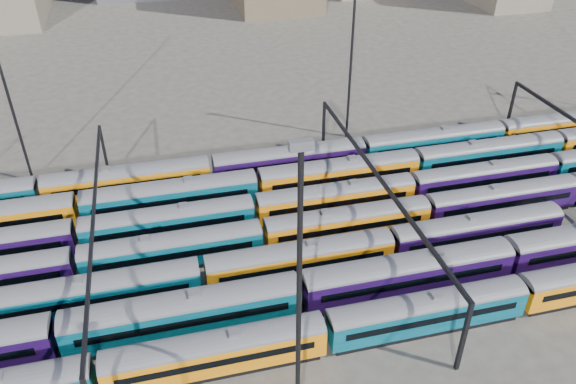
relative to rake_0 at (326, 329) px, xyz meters
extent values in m
plane|color=#45403A|center=(0.54, 15.00, -2.53)|extent=(500.00, 500.00, 0.00)
cube|color=black|center=(-9.84, 0.00, -2.19)|extent=(18.12, 2.35, 0.67)
cube|color=orange|center=(-9.84, 0.00, -0.48)|extent=(19.07, 2.77, 2.77)
cylinder|color=#4C4C51|center=(-9.84, 0.00, 0.90)|extent=(19.07, 2.77, 2.77)
cube|color=black|center=(-9.84, -1.40, -0.15)|extent=(16.78, 0.06, 0.72)
cube|color=black|center=(-9.84, 1.40, -0.15)|extent=(16.78, 0.06, 0.72)
cube|color=slate|center=(-9.84, 0.00, 1.64)|extent=(0.95, 0.86, 0.33)
cube|color=black|center=(9.84, 0.00, -2.19)|extent=(18.12, 2.35, 0.67)
cube|color=#054052|center=(9.84, 0.00, -0.48)|extent=(19.07, 2.77, 2.77)
cylinder|color=#4C4C51|center=(9.84, 0.00, 0.90)|extent=(19.07, 2.77, 2.77)
cube|color=black|center=(9.84, -1.40, -0.15)|extent=(16.78, 0.06, 0.72)
cube|color=black|center=(9.84, 1.40, -0.15)|extent=(16.78, 0.06, 0.72)
cube|color=slate|center=(9.84, 0.00, 1.64)|extent=(0.95, 0.86, 0.33)
cube|color=black|center=(-12.05, 5.00, -2.15)|extent=(20.50, 2.66, 0.76)
cube|color=#054052|center=(-12.05, 5.00, -0.21)|extent=(21.58, 3.13, 3.13)
cylinder|color=#4C4C51|center=(-12.05, 5.00, 1.36)|extent=(21.58, 3.13, 3.13)
cube|color=black|center=(-12.05, 3.42, 0.17)|extent=(18.99, 0.06, 0.81)
cube|color=black|center=(-12.05, 6.58, 0.17)|extent=(18.99, 0.06, 0.81)
cube|color=slate|center=(-12.05, 5.00, 2.19)|extent=(1.08, 0.97, 0.38)
cube|color=black|center=(10.13, 5.00, -2.15)|extent=(20.50, 2.66, 0.76)
cube|color=#190734|center=(10.13, 5.00, -0.21)|extent=(21.58, 3.13, 3.13)
cylinder|color=#4C4C51|center=(10.13, 5.00, 1.36)|extent=(21.58, 3.13, 3.13)
cube|color=black|center=(10.13, 3.42, 0.17)|extent=(18.99, 0.06, 0.81)
cube|color=black|center=(10.13, 6.58, 0.17)|extent=(18.99, 0.06, 0.81)
cube|color=slate|center=(10.13, 5.00, 2.19)|extent=(1.08, 0.97, 0.38)
cube|color=black|center=(-19.89, 10.00, -2.18)|extent=(18.66, 2.42, 0.69)
cube|color=#054052|center=(-19.89, 10.00, -0.42)|extent=(19.65, 2.85, 2.85)
cylinder|color=#4C4C51|center=(-19.89, 10.00, 1.01)|extent=(19.65, 2.85, 2.85)
cube|color=black|center=(-19.89, 8.56, -0.07)|extent=(17.29, 0.06, 0.74)
cube|color=black|center=(-19.89, 11.44, -0.07)|extent=(17.29, 0.06, 0.74)
cube|color=slate|center=(-19.89, 10.00, 1.77)|extent=(0.98, 0.88, 0.34)
cube|color=black|center=(0.36, 10.00, -2.18)|extent=(18.66, 2.42, 0.69)
cube|color=orange|center=(0.36, 10.00, -0.42)|extent=(19.65, 2.85, 2.85)
cylinder|color=#4C4C51|center=(0.36, 10.00, 1.01)|extent=(19.65, 2.85, 2.85)
cube|color=black|center=(0.36, 8.56, -0.07)|extent=(17.29, 0.06, 0.74)
cube|color=black|center=(0.36, 11.44, -0.07)|extent=(17.29, 0.06, 0.74)
cube|color=slate|center=(0.36, 10.00, 1.77)|extent=(0.98, 0.88, 0.34)
cube|color=black|center=(20.60, 10.00, -2.18)|extent=(18.66, 2.42, 0.69)
cube|color=#190734|center=(20.60, 10.00, -0.42)|extent=(19.65, 2.85, 2.85)
cylinder|color=#4C4C51|center=(20.60, 10.00, 1.01)|extent=(19.65, 2.85, 2.85)
cube|color=black|center=(20.60, 8.56, -0.07)|extent=(17.29, 0.06, 0.74)
cube|color=black|center=(20.60, 11.44, -0.07)|extent=(17.29, 0.06, 0.74)
cube|color=slate|center=(20.60, 10.00, 1.77)|extent=(0.98, 0.88, 0.34)
cube|color=black|center=(-12.37, 15.00, -2.20)|extent=(18.09, 2.35, 0.67)
cube|color=#054052|center=(-12.37, 15.00, -0.48)|extent=(19.04, 2.76, 2.76)
cylinder|color=#4C4C51|center=(-12.37, 15.00, 0.90)|extent=(19.04, 2.76, 2.76)
cube|color=black|center=(-12.37, 13.60, -0.15)|extent=(16.76, 0.06, 0.71)
cube|color=black|center=(-12.37, 16.40, -0.15)|extent=(16.76, 0.06, 0.71)
cube|color=slate|center=(-12.37, 15.00, 1.64)|extent=(0.95, 0.86, 0.33)
cube|color=black|center=(7.28, 15.00, -2.20)|extent=(18.09, 2.35, 0.67)
cube|color=orange|center=(7.28, 15.00, -0.48)|extent=(19.04, 2.76, 2.76)
cylinder|color=#4C4C51|center=(7.28, 15.00, 0.90)|extent=(19.04, 2.76, 2.76)
cube|color=black|center=(7.28, 13.60, -0.15)|extent=(16.76, 0.06, 0.71)
cube|color=black|center=(7.28, 16.40, -0.15)|extent=(16.76, 0.06, 0.71)
cube|color=slate|center=(7.28, 15.00, 1.64)|extent=(0.95, 0.86, 0.33)
cube|color=black|center=(26.92, 15.00, -2.20)|extent=(18.09, 2.35, 0.67)
cube|color=#190734|center=(26.92, 15.00, -0.48)|extent=(19.04, 2.76, 2.76)
cylinder|color=#4C4C51|center=(26.92, 15.00, 0.90)|extent=(19.04, 2.76, 2.76)
cube|color=black|center=(26.92, 13.60, -0.15)|extent=(16.76, 0.06, 0.71)
cube|color=black|center=(26.92, 16.40, -0.15)|extent=(16.76, 0.06, 0.71)
cube|color=slate|center=(26.92, 15.00, 1.64)|extent=(0.95, 0.86, 0.33)
cube|color=black|center=(-12.45, 20.00, -2.19)|extent=(18.37, 2.38, 0.68)
cube|color=#054052|center=(-12.45, 20.00, -0.45)|extent=(19.34, 2.80, 2.80)
cylinder|color=#4C4C51|center=(-12.45, 20.00, 0.95)|extent=(19.34, 2.80, 2.80)
cube|color=black|center=(-12.45, 18.58, -0.11)|extent=(17.02, 0.06, 0.73)
cube|color=black|center=(-12.45, 21.42, -0.11)|extent=(17.02, 0.06, 0.73)
cube|color=slate|center=(-12.45, 20.00, 1.70)|extent=(0.97, 0.87, 0.34)
cube|color=black|center=(7.49, 20.00, -2.19)|extent=(18.37, 2.38, 0.68)
cube|color=orange|center=(7.49, 20.00, -0.45)|extent=(19.34, 2.80, 2.80)
cylinder|color=#4C4C51|center=(7.49, 20.00, 0.95)|extent=(19.34, 2.80, 2.80)
cube|color=black|center=(7.49, 18.58, -0.11)|extent=(17.02, 0.06, 0.73)
cube|color=black|center=(7.49, 21.42, -0.11)|extent=(17.02, 0.06, 0.73)
cube|color=slate|center=(7.49, 20.00, 1.70)|extent=(0.97, 0.87, 0.34)
cube|color=black|center=(27.43, 20.00, -2.19)|extent=(18.37, 2.38, 0.68)
cube|color=#190734|center=(27.43, 20.00, -0.45)|extent=(19.34, 2.80, 2.80)
cylinder|color=#4C4C51|center=(27.43, 20.00, 0.95)|extent=(19.34, 2.80, 2.80)
cube|color=black|center=(27.43, 18.58, -0.11)|extent=(17.02, 0.06, 0.73)
cube|color=black|center=(27.43, 21.42, -0.11)|extent=(17.02, 0.06, 0.73)
cube|color=slate|center=(27.43, 20.00, 1.70)|extent=(0.97, 0.87, 0.34)
cube|color=black|center=(-11.82, 25.00, -2.16)|extent=(19.77, 2.56, 0.73)
cube|color=#054052|center=(-11.82, 25.00, -0.29)|extent=(20.81, 3.02, 3.02)
cylinder|color=#4C4C51|center=(-11.82, 25.00, 1.22)|extent=(20.81, 3.02, 3.02)
cube|color=black|center=(-11.82, 23.47, 0.07)|extent=(18.31, 0.06, 0.78)
cube|color=black|center=(-11.82, 26.53, 0.07)|extent=(18.31, 0.06, 0.78)
cube|color=slate|center=(-11.82, 25.00, 2.02)|extent=(1.04, 0.94, 0.36)
cube|color=black|center=(9.59, 25.00, -2.16)|extent=(19.77, 2.56, 0.73)
cube|color=orange|center=(9.59, 25.00, -0.29)|extent=(20.81, 3.02, 3.02)
cylinder|color=#4C4C51|center=(9.59, 25.00, 1.22)|extent=(20.81, 3.02, 3.02)
cube|color=black|center=(9.59, 23.47, 0.07)|extent=(18.31, 0.06, 0.78)
cube|color=black|center=(9.59, 26.53, 0.07)|extent=(18.31, 0.06, 0.78)
cube|color=slate|center=(9.59, 25.00, 2.02)|extent=(1.04, 0.94, 0.36)
cube|color=black|center=(31.00, 25.00, -2.16)|extent=(19.77, 2.56, 0.73)
cube|color=#054052|center=(31.00, 25.00, -0.29)|extent=(20.81, 3.02, 3.02)
cylinder|color=#4C4C51|center=(31.00, 25.00, 1.22)|extent=(20.81, 3.02, 3.02)
cube|color=black|center=(31.00, 23.47, 0.07)|extent=(18.31, 0.06, 0.78)
cube|color=black|center=(31.00, 26.53, 0.07)|extent=(18.31, 0.06, 0.78)
cube|color=slate|center=(31.00, 25.00, 2.02)|extent=(1.04, 0.94, 0.36)
cube|color=black|center=(-16.79, 30.00, -2.17)|extent=(19.42, 2.52, 0.72)
cube|color=orange|center=(-16.79, 30.00, -0.33)|extent=(20.44, 2.96, 2.96)
cylinder|color=#4C4C51|center=(-16.79, 30.00, 1.15)|extent=(20.44, 2.96, 2.96)
cube|color=black|center=(-16.79, 28.50, 0.03)|extent=(17.99, 0.06, 0.77)
cube|color=black|center=(-16.79, 31.50, 0.03)|extent=(17.99, 0.06, 0.77)
cube|color=slate|center=(-16.79, 30.00, 1.94)|extent=(1.02, 0.92, 0.36)
cube|color=black|center=(4.26, 30.00, -2.17)|extent=(19.42, 2.52, 0.72)
cube|color=#190734|center=(4.26, 30.00, -0.33)|extent=(20.44, 2.96, 2.96)
cylinder|color=#4C4C51|center=(4.26, 30.00, 1.15)|extent=(20.44, 2.96, 2.96)
cube|color=black|center=(4.26, 28.50, 0.03)|extent=(17.99, 0.06, 0.77)
cube|color=black|center=(4.26, 31.50, 0.03)|extent=(17.99, 0.06, 0.77)
cube|color=slate|center=(4.26, 30.00, 1.94)|extent=(1.02, 0.92, 0.36)
cube|color=black|center=(25.30, 30.00, -2.17)|extent=(19.42, 2.52, 0.72)
cube|color=#054052|center=(25.30, 30.00, -0.33)|extent=(20.44, 2.96, 2.96)
cylinder|color=#4C4C51|center=(25.30, 30.00, 1.15)|extent=(20.44, 2.96, 2.96)
cube|color=black|center=(25.30, 28.50, 0.03)|extent=(17.99, 0.06, 0.77)
cube|color=black|center=(25.30, 31.50, 0.03)|extent=(17.99, 0.06, 0.77)
cube|color=slate|center=(25.30, 30.00, 1.94)|extent=(1.02, 0.92, 0.36)
cube|color=black|center=(46.35, 30.00, -2.17)|extent=(19.42, 2.52, 0.72)
cube|color=orange|center=(46.35, 30.00, -0.33)|extent=(20.44, 2.96, 2.96)
cylinder|color=#4C4C51|center=(46.35, 30.00, 1.15)|extent=(20.44, 2.96, 2.96)
cube|color=black|center=(46.35, 28.50, 0.03)|extent=(17.99, 0.06, 0.77)
cube|color=black|center=(46.35, 31.50, 0.03)|extent=(17.99, 0.06, 0.77)
cube|color=slate|center=(46.35, 30.00, 1.94)|extent=(1.02, 0.92, 0.36)
cube|color=black|center=(-19.46, 35.00, 1.47)|extent=(0.35, 0.35, 8.00)
cube|color=black|center=(-19.46, 15.00, 5.27)|extent=(0.30, 40.00, 0.45)
cube|color=black|center=(10.54, -5.00, 1.47)|extent=(0.35, 0.35, 8.00)
cube|color=black|center=(10.54, 35.00, 1.47)|extent=(0.35, 0.35, 8.00)
cube|color=black|center=(10.54, 15.00, 5.27)|extent=(0.30, 40.00, 0.45)
cube|color=black|center=(40.54, 35.00, 1.47)|extent=(0.35, 0.35, 8.00)
cylinder|color=black|center=(-29.46, 37.00, 9.97)|extent=(0.36, 0.36, 25.00)
cylinder|color=black|center=(-4.46, -7.00, 9.97)|extent=(0.36, 0.36, 25.00)
cube|color=slate|center=(-4.46, -7.00, 22.77)|extent=(1.40, 0.50, 0.60)
cylinder|color=black|center=(15.54, 39.00, 9.97)|extent=(0.36, 0.36, 25.00)
camera|label=1|loc=(-11.76, -33.14, 37.50)|focal=35.00mm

